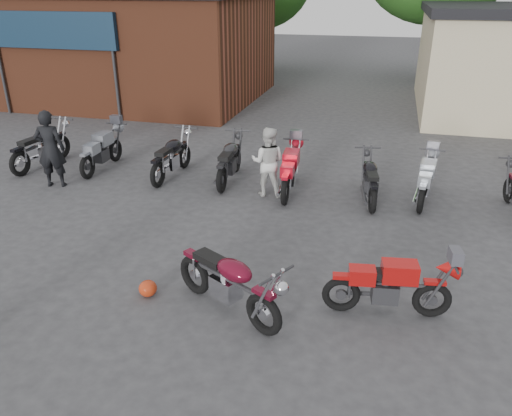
% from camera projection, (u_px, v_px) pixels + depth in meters
% --- Properties ---
extents(ground, '(90.00, 90.00, 0.00)m').
position_uv_depth(ground, '(197.00, 312.00, 7.33)').
color(ground, '#363639').
extents(brick_building, '(12.00, 8.00, 4.00)m').
position_uv_depth(brick_building, '(114.00, 47.00, 20.98)').
color(brick_building, brown).
rests_on(brick_building, ground).
extents(tree_1, '(5.92, 5.92, 7.40)m').
position_uv_depth(tree_1, '(255.00, 0.00, 26.40)').
color(tree_1, '#1F5115').
rests_on(tree_1, ground).
extents(vintage_motorcycle, '(2.08, 1.55, 1.16)m').
position_uv_depth(vintage_motorcycle, '(229.00, 279.00, 7.08)').
color(vintage_motorcycle, '#570A1C').
rests_on(vintage_motorcycle, ground).
extents(sportbike, '(1.84, 0.84, 1.03)m').
position_uv_depth(sportbike, '(390.00, 284.00, 7.09)').
color(sportbike, '#B8100F').
rests_on(sportbike, ground).
extents(helmet, '(0.31, 0.31, 0.26)m').
position_uv_depth(helmet, '(148.00, 288.00, 7.67)').
color(helmet, '#B03012').
rests_on(helmet, ground).
extents(person_dark, '(0.76, 0.60, 1.83)m').
position_uv_depth(person_dark, '(50.00, 149.00, 11.59)').
color(person_dark, black).
rests_on(person_dark, ground).
extents(person_light, '(0.78, 0.62, 1.57)m').
position_uv_depth(person_light, '(268.00, 162.00, 11.13)').
color(person_light, silver).
rests_on(person_light, ground).
extents(row_bike_0, '(0.88, 2.13, 1.20)m').
position_uv_depth(row_bike_0, '(41.00, 144.00, 13.00)').
color(row_bike_0, black).
rests_on(row_bike_0, ground).
extents(row_bike_1, '(0.67, 1.94, 1.12)m').
position_uv_depth(row_bike_1, '(102.00, 148.00, 12.82)').
color(row_bike_1, gray).
rests_on(row_bike_1, ground).
extents(row_bike_2, '(0.76, 2.03, 1.16)m').
position_uv_depth(row_bike_2, '(172.00, 154.00, 12.30)').
color(row_bike_2, black).
rests_on(row_bike_2, ground).
extents(row_bike_3, '(0.79, 2.04, 1.16)m').
position_uv_depth(row_bike_3, '(230.00, 158.00, 12.01)').
color(row_bike_3, black).
rests_on(row_bike_3, ground).
extents(row_bike_4, '(0.76, 2.00, 1.14)m').
position_uv_depth(row_bike_4, '(290.00, 169.00, 11.37)').
color(row_bike_4, red).
rests_on(row_bike_4, ground).
extents(row_bike_5, '(0.91, 1.94, 1.08)m').
position_uv_depth(row_bike_5, '(370.00, 177.00, 10.96)').
color(row_bike_5, black).
rests_on(row_bike_5, ground).
extents(row_bike_6, '(0.86, 1.91, 1.07)m').
position_uv_depth(row_bike_6, '(426.00, 178.00, 10.90)').
color(row_bike_6, gray).
rests_on(row_bike_6, ground).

